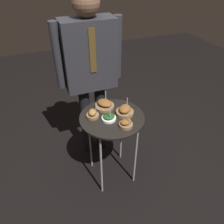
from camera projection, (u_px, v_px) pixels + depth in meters
ground_plane at (112, 172)px, 2.39m from camera, size 8.00×8.00×0.00m
serving_cart at (112, 123)px, 1.98m from camera, size 0.58×0.58×0.77m
bowl_spinach_back_left at (109, 117)px, 1.89m from camera, size 0.13×0.13×0.16m
bowl_roast_back_right at (125, 111)px, 1.94m from camera, size 0.16×0.16×0.15m
bowl_roast_near_rim at (126, 124)px, 1.81m from camera, size 0.12×0.12×0.15m
bowl_roast_far_rim at (93, 114)px, 1.91m from camera, size 0.11×0.11×0.14m
bowl_roast_mid_left at (105, 105)px, 2.03m from camera, size 0.18×0.18×0.15m
waiter_figure at (90, 63)px, 2.05m from camera, size 0.64×0.24×1.74m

